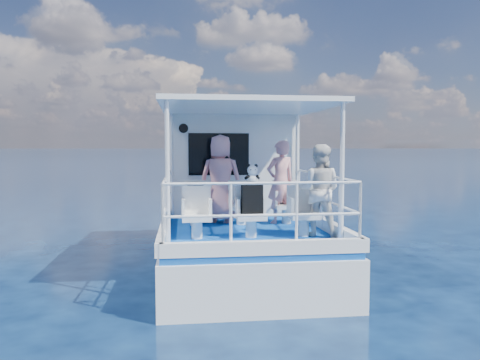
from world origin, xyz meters
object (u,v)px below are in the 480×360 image
at_px(backpack_center, 252,200).
at_px(passenger_stbd_aft, 319,190).
at_px(passenger_port_fwd, 221,179).
at_px(panda, 252,174).

bearing_deg(backpack_center, passenger_stbd_aft, 3.17).
relative_size(passenger_port_fwd, passenger_stbd_aft, 1.13).
relative_size(passenger_stbd_aft, backpack_center, 3.02).
bearing_deg(backpack_center, passenger_port_fwd, 102.85).
height_order(passenger_stbd_aft, panda, passenger_stbd_aft).
distance_m(passenger_port_fwd, backpack_center, 1.74).
xyz_separation_m(passenger_stbd_aft, backpack_center, (-1.16, -0.06, -0.14)).
bearing_deg(passenger_port_fwd, panda, 118.85).
relative_size(passenger_port_fwd, backpack_center, 3.41).
distance_m(passenger_stbd_aft, backpack_center, 1.17).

